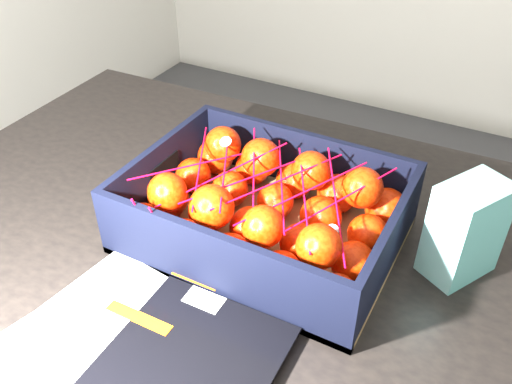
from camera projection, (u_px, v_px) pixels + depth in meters
The scene contains 6 objects.
table at pixel (238, 262), 0.98m from camera, with size 1.22×0.84×0.75m.
magazine_stack at pixel (120, 354), 0.69m from camera, with size 0.38×0.36×0.02m.
produce_crate at pixel (265, 219), 0.87m from camera, with size 0.41×0.31×0.12m.
clementine_heap at pixel (265, 208), 0.86m from camera, with size 0.40×0.29×0.12m.
mesh_net at pixel (256, 184), 0.82m from camera, with size 0.34×0.28×0.09m.
retail_carton at pixel (465, 230), 0.78m from camera, with size 0.07×0.10×0.15m, color silver.
Camera 1 is at (0.16, -0.81, 1.34)m, focal length 38.10 mm.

